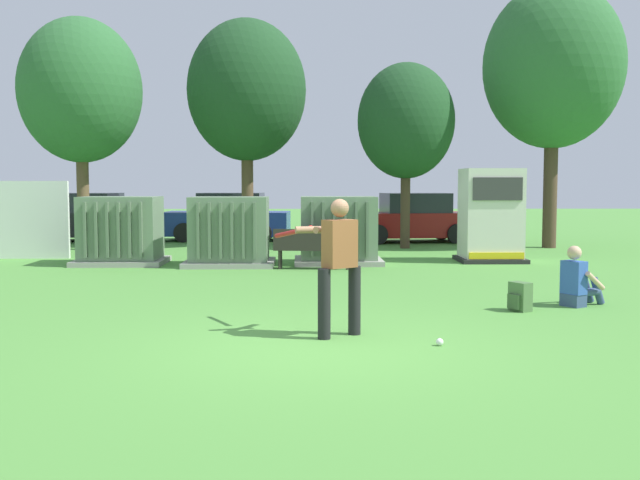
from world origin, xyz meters
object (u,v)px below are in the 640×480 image
parked_car_left_of_center (228,218)px  parked_car_right_of_center (412,219)px  sports_ball (440,342)px  parked_car_leftmost (83,219)px  backpack (520,297)px  generator_enclosure (491,216)px  batter (337,259)px  seated_spectator (578,282)px  transformer_west (121,231)px  park_bench (313,246)px  transformer_mid_west (230,232)px  transformer_mid_east (338,231)px

parked_car_left_of_center → parked_car_right_of_center: bearing=-7.5°
sports_ball → parked_car_leftmost: size_ratio=0.02×
backpack → parked_car_leftmost: 17.51m
generator_enclosure → batter: generator_enclosure is taller
batter → parked_car_right_of_center: batter is taller
batter → parked_car_right_of_center: 15.40m
parked_car_leftmost → parked_car_left_of_center: size_ratio=1.02×
parked_car_left_of_center → parked_car_right_of_center: same height
seated_spectator → transformer_west: bearing=144.0°
batter → parked_car_left_of_center: batter is taller
generator_enclosure → park_bench: bearing=-160.4°
transformer_west → seated_spectator: 10.77m
transformer_west → generator_enclosure: generator_enclosure is taller
parked_car_right_of_center → batter: bearing=-102.0°
sports_ball → backpack: bearing=55.0°
parked_car_right_of_center → transformer_west: bearing=-140.7°
seated_spectator → backpack: size_ratio=2.19×
transformer_mid_west → seated_spectator: bearing=-44.5°
transformer_mid_east → park_bench: size_ratio=1.15×
batter → park_bench: bearing=91.4°
generator_enclosure → seated_spectator: 6.74m
generator_enclosure → parked_car_right_of_center: 6.26m
transformer_west → transformer_mid_east: size_ratio=1.00×
batter → transformer_west: bearing=119.3°
transformer_mid_east → parked_car_leftmost: (-8.22, 7.12, -0.04)m
transformer_mid_west → seated_spectator: transformer_mid_west is taller
parked_car_leftmost → parked_car_left_of_center: same height
transformer_mid_west → parked_car_left_of_center: 7.75m
generator_enclosure → sports_ball: 10.04m
transformer_west → sports_ball: bearing=-56.8°
park_bench → parked_car_left_of_center: size_ratio=0.43×
transformer_west → generator_enclosure: (9.02, 0.37, 0.35)m
transformer_mid_west → parked_car_leftmost: 9.37m
parked_car_left_of_center → parked_car_right_of_center: size_ratio=0.99×
batter → backpack: (2.86, 1.77, -0.76)m
seated_spectator → parked_car_right_of_center: 12.88m
transformer_mid_west → transformer_mid_east: (2.58, 0.36, 0.00)m
generator_enclosure → parked_car_leftmost: generator_enclosure is taller
park_bench → parked_car_leftmost: 11.27m
batter → sports_ball: bearing=-26.8°
batter → parked_car_right_of_center: bearing=78.0°
sports_ball → seated_spectator: seated_spectator is taller
generator_enclosure → transformer_mid_west: bearing=-173.5°
backpack → parked_car_left_of_center: size_ratio=0.10×
generator_enclosure → backpack: generator_enclosure is taller
transformer_mid_west → seated_spectator: (6.07, -5.96, -0.41)m
transformer_west → transformer_mid_east: same height
sports_ball → parked_car_right_of_center: bearing=82.7°
transformer_mid_west → seated_spectator: 8.51m
transformer_west → generator_enclosure: size_ratio=0.91×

